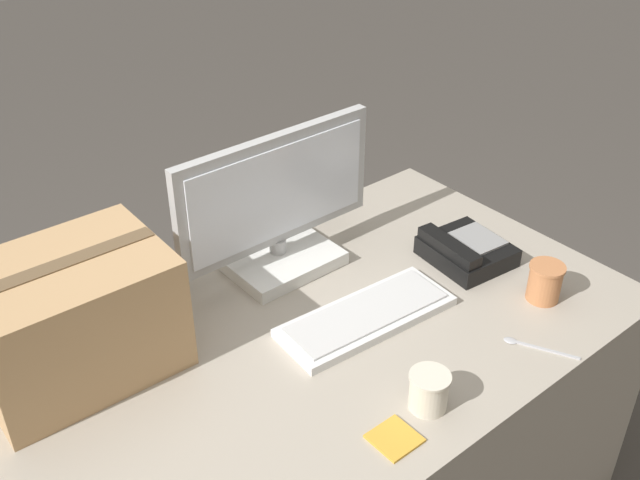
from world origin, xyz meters
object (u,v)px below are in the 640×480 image
object	(u,v)px
desk_phone	(465,250)
sticky_note_pad	(394,438)
monitor	(277,212)
paper_cup_right	(545,282)
paper_cup_left	(429,391)
spoon	(530,346)
cardboard_box	(72,318)
keyboard	(367,316)

from	to	relation	value
desk_phone	sticky_note_pad	world-z (taller)	desk_phone
monitor	paper_cup_right	bearing A→B (deg)	-52.80
paper_cup_left	sticky_note_pad	bearing A→B (deg)	-169.61
monitor	desk_phone	size ratio (longest dim) A/B	2.53
paper_cup_right	spoon	distance (m)	0.20
desk_phone	cardboard_box	bearing A→B (deg)	170.77
cardboard_box	sticky_note_pad	distance (m)	0.71
spoon	sticky_note_pad	distance (m)	0.43
spoon	paper_cup_right	bearing A→B (deg)	-88.08
spoon	cardboard_box	bearing A→B (deg)	27.34
monitor	paper_cup_left	xyz separation A→B (m)	(-0.08, -0.61, -0.11)
monitor	spoon	world-z (taller)	monitor
paper_cup_left	sticky_note_pad	world-z (taller)	paper_cup_left
cardboard_box	sticky_note_pad	world-z (taller)	cardboard_box
cardboard_box	sticky_note_pad	size ratio (longest dim) A/B	4.73
monitor	sticky_note_pad	size ratio (longest dim) A/B	6.55
paper_cup_left	spoon	distance (m)	0.32
paper_cup_left	cardboard_box	size ratio (longest dim) A/B	0.21
desk_phone	spoon	size ratio (longest dim) A/B	1.42
desk_phone	paper_cup_left	distance (m)	0.56
monitor	keyboard	distance (m)	0.36
spoon	paper_cup_left	bearing A→B (deg)	59.60
keyboard	cardboard_box	xyz separation A→B (m)	(-0.59, 0.28, 0.12)
desk_phone	paper_cup_left	world-z (taller)	paper_cup_left
desk_phone	spoon	xyz separation A→B (m)	(-0.15, -0.33, -0.03)
monitor	cardboard_box	distance (m)	0.57
paper_cup_left	paper_cup_right	size ratio (longest dim) A/B	0.89
spoon	cardboard_box	distance (m)	1.01
cardboard_box	sticky_note_pad	bearing A→B (deg)	-57.17
spoon	cardboard_box	world-z (taller)	cardboard_box
paper_cup_right	cardboard_box	xyz separation A→B (m)	(-0.98, 0.50, 0.09)
paper_cup_right	keyboard	bearing A→B (deg)	151.50
spoon	desk_phone	bearing A→B (deg)	-51.18
keyboard	sticky_note_pad	distance (m)	0.37
paper_cup_right	spoon	world-z (taller)	paper_cup_right
paper_cup_left	sticky_note_pad	distance (m)	0.12
monitor	paper_cup_left	size ratio (longest dim) A/B	6.61
paper_cup_right	cardboard_box	size ratio (longest dim) A/B	0.23
desk_phone	spoon	world-z (taller)	desk_phone
spoon	sticky_note_pad	size ratio (longest dim) A/B	1.83
sticky_note_pad	monitor	bearing A→B (deg)	73.11
spoon	cardboard_box	size ratio (longest dim) A/B	0.39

